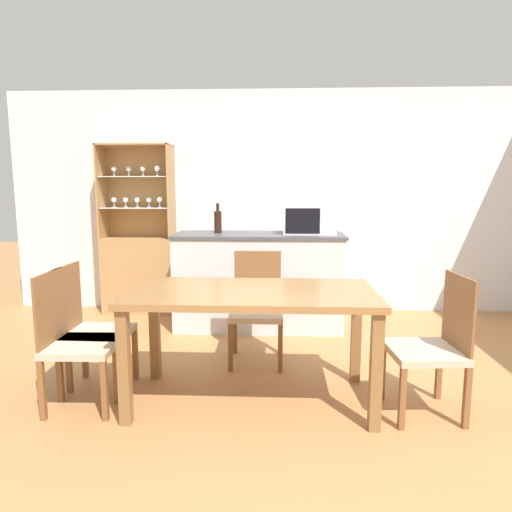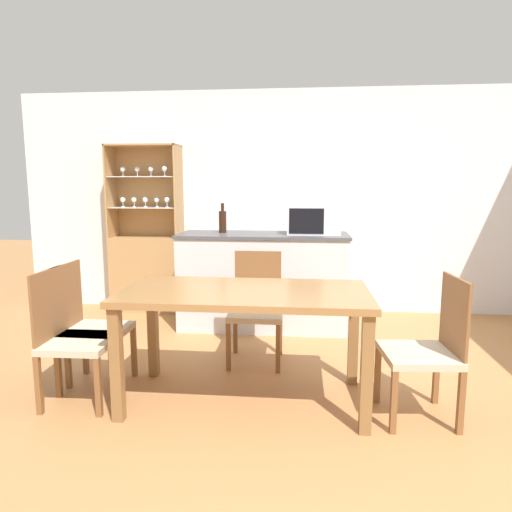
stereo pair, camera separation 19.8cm
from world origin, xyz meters
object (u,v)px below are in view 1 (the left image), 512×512
at_px(dining_table, 252,304).
at_px(dining_chair_side_left_far, 91,330).
at_px(dining_chair_head_far, 257,309).
at_px(microwave, 309,220).
at_px(dining_chair_side_left_near, 76,341).
at_px(display_cabinet, 140,263).
at_px(wine_bottle, 218,221).
at_px(dining_chair_side_right_near, 432,347).

relative_size(dining_table, dining_chair_side_left_far, 1.80).
relative_size(dining_table, dining_chair_head_far, 1.80).
bearing_deg(microwave, dining_table, -106.12).
distance_m(dining_chair_side_left_far, dining_chair_side_left_near, 0.25).
xyz_separation_m(display_cabinet, dining_chair_head_far, (1.44, -1.48, -0.13)).
bearing_deg(dining_table, microwave, 73.88).
height_order(dining_chair_side_left_near, wine_bottle, wine_bottle).
height_order(dining_chair_head_far, microwave, microwave).
bearing_deg(dining_chair_side_right_near, microwave, 15.82).
bearing_deg(dining_chair_side_right_near, dining_chair_side_left_far, 79.54).
height_order(microwave, wine_bottle, wine_bottle).
xyz_separation_m(dining_table, wine_bottle, (-0.45, 1.74, 0.42)).
xyz_separation_m(dining_chair_head_far, wine_bottle, (-0.45, 0.99, 0.66)).
height_order(dining_chair_side_right_near, dining_chair_side_left_far, same).
distance_m(dining_table, dining_chair_side_left_far, 1.19).
bearing_deg(dining_chair_side_left_near, display_cabinet, -174.78).
bearing_deg(dining_chair_head_far, microwave, -117.48).
bearing_deg(dining_chair_head_far, dining_chair_side_left_near, 36.89).
bearing_deg(wine_bottle, microwave, -2.66).
bearing_deg(wine_bottle, dining_chair_head_far, -65.59).
xyz_separation_m(dining_chair_head_far, microwave, (0.49, 0.94, 0.68)).
bearing_deg(wine_bottle, display_cabinet, 153.80).
height_order(dining_table, wine_bottle, wine_bottle).
distance_m(dining_chair_side_right_near, microwave, 2.05).
distance_m(dining_chair_side_right_near, dining_chair_side_left_near, 2.32).
relative_size(dining_chair_head_far, dining_chair_side_left_near, 1.00).
distance_m(display_cabinet, dining_chair_head_far, 2.06).
height_order(display_cabinet, dining_chair_side_left_far, display_cabinet).
xyz_separation_m(dining_chair_side_left_far, dining_chair_side_left_near, (0.00, -0.25, 0.00)).
bearing_deg(dining_chair_side_left_near, wine_bottle, 157.52).
relative_size(dining_chair_side_left_far, microwave, 1.74).
height_order(display_cabinet, dining_table, display_cabinet).
bearing_deg(dining_table, wine_bottle, 104.48).
xyz_separation_m(dining_table, dining_chair_side_left_near, (-1.16, -0.12, -0.23)).
relative_size(dining_chair_side_left_near, microwave, 1.74).
bearing_deg(dining_chair_side_right_near, dining_table, 79.65).
xyz_separation_m(display_cabinet, dining_chair_side_right_near, (2.60, -2.34, -0.13)).
height_order(dining_chair_side_right_near, microwave, microwave).
xyz_separation_m(dining_table, dining_chair_side_left_far, (-1.16, 0.12, -0.23)).
xyz_separation_m(dining_chair_side_right_near, microwave, (-0.67, 1.81, 0.68)).
xyz_separation_m(dining_chair_side_right_near, wine_bottle, (-1.61, 1.86, 0.66)).
xyz_separation_m(display_cabinet, dining_chair_side_left_near, (0.28, -2.35, -0.13)).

